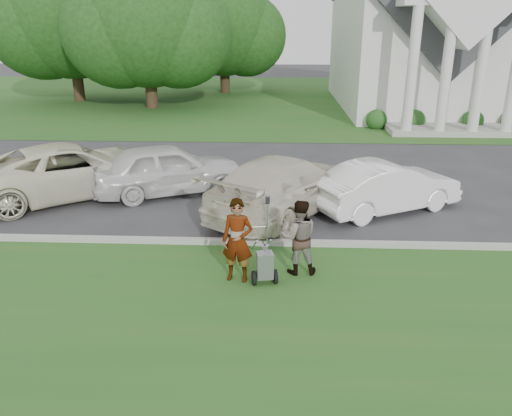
# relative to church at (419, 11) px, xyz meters

# --- Properties ---
(ground) EXTENTS (120.00, 120.00, 0.00)m
(ground) POSITION_rel_church_xyz_m (-9.00, -23.11, -5.94)
(ground) COLOR #333335
(ground) RESTS_ON ground
(grass_strip) EXTENTS (80.00, 7.00, 0.01)m
(grass_strip) POSITION_rel_church_xyz_m (-9.00, -26.11, -5.93)
(grass_strip) COLOR #235B1F
(grass_strip) RESTS_ON ground
(church_lawn) EXTENTS (80.00, 30.00, 0.01)m
(church_lawn) POSITION_rel_church_xyz_m (-9.00, 3.89, -5.93)
(church_lawn) COLOR #235B1F
(church_lawn) RESTS_ON ground
(curb) EXTENTS (80.00, 0.18, 0.15)m
(curb) POSITION_rel_church_xyz_m (-9.00, -22.56, -5.86)
(curb) COLOR #9E9E93
(curb) RESTS_ON ground
(church) EXTENTS (9.19, 19.00, 24.10)m
(church) POSITION_rel_church_xyz_m (0.00, 0.00, 0.00)
(church) COLOR white
(church) RESTS_ON ground
(tree_left) EXTENTS (10.63, 8.40, 9.71)m
(tree_left) POSITION_rel_church_xyz_m (-17.01, -1.13, -0.83)
(tree_left) COLOR #332316
(tree_left) RESTS_ON ground
(tree_far) EXTENTS (11.64, 9.20, 10.73)m
(tree_far) POSITION_rel_church_xyz_m (-23.01, 1.87, -0.25)
(tree_far) COLOR #332316
(tree_far) RESTS_ON ground
(tree_back) EXTENTS (9.61, 7.60, 8.89)m
(tree_back) POSITION_rel_church_xyz_m (-13.01, 6.87, -1.21)
(tree_back) COLOR #332316
(tree_back) RESTS_ON ground
(striping_cart) EXTENTS (0.63, 1.11, 0.98)m
(striping_cart) POSITION_rel_church_xyz_m (-8.94, -24.52, -5.52)
(striping_cart) COLOR black
(striping_cart) RESTS_ON ground
(person_left) EXTENTS (0.73, 0.55, 1.83)m
(person_left) POSITION_rel_church_xyz_m (-9.51, -24.39, -5.02)
(person_left) COLOR #999999
(person_left) RESTS_ON ground
(person_right) EXTENTS (0.87, 0.70, 1.69)m
(person_right) POSITION_rel_church_xyz_m (-8.21, -23.99, -5.09)
(person_right) COLOR #999999
(person_right) RESTS_ON ground
(parking_meter_near) EXTENTS (0.10, 0.09, 1.45)m
(parking_meter_near) POSITION_rel_church_xyz_m (-8.92, -22.92, -5.03)
(parking_meter_near) COLOR #909398
(parking_meter_near) RESTS_ON ground
(car_a) EXTENTS (6.49, 5.81, 1.67)m
(car_a) POSITION_rel_church_xyz_m (-15.23, -18.91, -5.10)
(car_a) COLOR #ECE7C8
(car_a) RESTS_ON ground
(car_b) EXTENTS (5.20, 3.79, 1.64)m
(car_b) POSITION_rel_church_xyz_m (-12.23, -18.57, -5.12)
(car_b) COLOR silver
(car_b) RESTS_ON ground
(car_c) EXTENTS (5.04, 6.12, 1.67)m
(car_c) POSITION_rel_church_xyz_m (-8.49, -20.18, -5.10)
(car_c) COLOR beige
(car_c) RESTS_ON ground
(car_d) EXTENTS (4.69, 3.47, 1.48)m
(car_d) POSITION_rel_church_xyz_m (-5.49, -19.90, -5.20)
(car_d) COLOR white
(car_d) RESTS_ON ground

